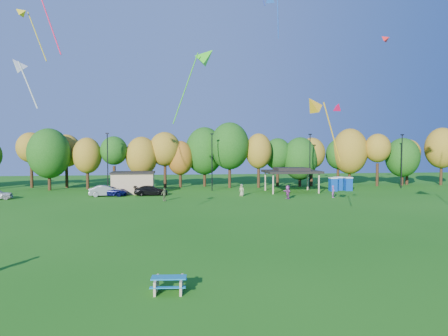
{
  "coord_description": "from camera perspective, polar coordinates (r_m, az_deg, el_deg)",
  "views": [
    {
      "loc": [
        -4.13,
        -22.51,
        6.77
      ],
      "look_at": [
        -0.46,
        6.0,
        5.33
      ],
      "focal_mm": 32.0,
      "sensor_mm": 36.0,
      "label": 1
    }
  ],
  "objects": [
    {
      "name": "kite_6",
      "position": [
        54.01,
        21.9,
        16.81
      ],
      "size": [
        1.48,
        1.49,
        1.2
      ],
      "color": "red"
    },
    {
      "name": "kite_10",
      "position": [
        39.22,
        -2.49,
        15.64
      ],
      "size": [
        4.61,
        2.16,
        7.62
      ],
      "color": "#35C71A"
    },
    {
      "name": "far_person_3",
      "position": [
        51.5,
        -8.52,
        -3.77
      ],
      "size": [
        1.04,
        0.94,
        1.7
      ],
      "primitive_type": "imported",
      "rotation": [
        0.0,
        0.0,
        0.67
      ],
      "color": "#616F44",
      "rests_on": "ground"
    },
    {
      "name": "far_person_0",
      "position": [
        56.49,
        15.34,
        -3.27
      ],
      "size": [
        0.71,
        0.72,
        1.67
      ],
      "primitive_type": "imported",
      "rotation": [
        0.0,
        0.0,
        0.83
      ],
      "color": "#94499C",
      "rests_on": "ground"
    },
    {
      "name": "picnic_table",
      "position": [
        19.73,
        -7.88,
        -15.97
      ],
      "size": [
        1.75,
        1.49,
        0.71
      ],
      "rotation": [
        0.0,
        0.0,
        -0.09
      ],
      "color": "tan",
      "rests_on": "ground"
    },
    {
      "name": "kite_2",
      "position": [
        45.1,
        -27.07,
        19.1
      ],
      "size": [
        3.08,
        1.14,
        5.26
      ],
      "color": "gold"
    },
    {
      "name": "kite_12",
      "position": [
        29.07,
        -27.41,
        12.88
      ],
      "size": [
        2.07,
        1.47,
        3.4
      ],
      "color": "silver"
    },
    {
      "name": "far_person_1",
      "position": [
        56.36,
        2.53,
        -3.17
      ],
      "size": [
        0.97,
        0.98,
        1.7
      ],
      "primitive_type": "imported",
      "rotation": [
        0.0,
        0.0,
        5.47
      ],
      "color": "#939968",
      "rests_on": "ground"
    },
    {
      "name": "kite_15",
      "position": [
        33.31,
        12.66,
        8.8
      ],
      "size": [
        3.4,
        1.87,
        5.54
      ],
      "color": "gold"
    },
    {
      "name": "car_b",
      "position": [
        58.52,
        -16.53,
        -3.15
      ],
      "size": [
        4.85,
        2.5,
        1.52
      ],
      "primitive_type": "imported",
      "rotation": [
        0.0,
        0.0,
        1.77
      ],
      "color": "#929397",
      "rests_on": "ground"
    },
    {
      "name": "ground",
      "position": [
        23.87,
        3.02,
        -13.63
      ],
      "size": [
        160.0,
        160.0,
        0.0
      ],
      "primitive_type": "plane",
      "color": "#19600F",
      "rests_on": "ground"
    },
    {
      "name": "porta_potties",
      "position": [
        65.95,
        16.21,
        -2.18
      ],
      "size": [
        3.75,
        2.21,
        2.18
      ],
      "color": "#0B3994",
      "rests_on": "ground"
    },
    {
      "name": "far_person_4",
      "position": [
        53.76,
        9.08,
        -3.43
      ],
      "size": [
        0.94,
        1.78,
        1.83
      ],
      "primitive_type": "imported",
      "rotation": [
        0.0,
        0.0,
        4.96
      ],
      "color": "#923D87",
      "rests_on": "ground"
    },
    {
      "name": "pavilion",
      "position": [
        62.31,
        9.6,
        -0.44
      ],
      "size": [
        8.2,
        6.2,
        3.77
      ],
      "color": "tan",
      "rests_on": "ground"
    },
    {
      "name": "tree_line",
      "position": [
        68.1,
        -4.72,
        2.13
      ],
      "size": [
        93.57,
        10.55,
        11.15
      ],
      "color": "black",
      "rests_on": "ground"
    },
    {
      "name": "car_c",
      "position": [
        58.66,
        -15.88,
        -3.2
      ],
      "size": [
        5.16,
        2.87,
        1.36
      ],
      "primitive_type": "imported",
      "rotation": [
        0.0,
        0.0,
        1.44
      ],
      "color": "#0C0F48",
      "rests_on": "ground"
    },
    {
      "name": "lamp_posts",
      "position": [
        62.84,
        -1.73,
        1.16
      ],
      "size": [
        64.5,
        0.25,
        9.09
      ],
      "color": "black",
      "rests_on": "ground"
    },
    {
      "name": "kite_3",
      "position": [
        34.81,
        15.93,
        8.46
      ],
      "size": [
        0.85,
        1.09,
        1.05
      ],
      "color": "#FB0D52"
    },
    {
      "name": "utility_building",
      "position": [
        61.01,
        -12.83,
        -2.03
      ],
      "size": [
        6.3,
        4.3,
        3.25
      ],
      "color": "tan",
      "rests_on": "ground"
    },
    {
      "name": "car_d",
      "position": [
        58.08,
        -10.41,
        -3.19
      ],
      "size": [
        4.84,
        2.04,
        1.39
      ],
      "primitive_type": "imported",
      "rotation": [
        0.0,
        0.0,
        1.59
      ],
      "color": "black",
      "rests_on": "ground"
    }
  ]
}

